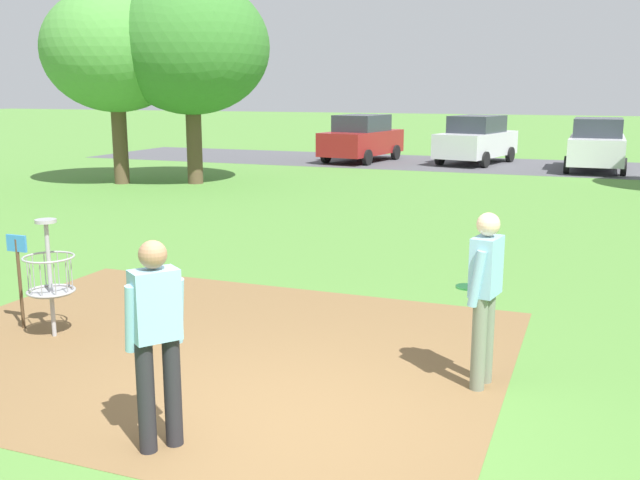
{
  "coord_description": "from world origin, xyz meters",
  "views": [
    {
      "loc": [
        2.33,
        -5.23,
        2.83
      ],
      "look_at": [
        -0.82,
        2.93,
        1.0
      ],
      "focal_mm": 40.51,
      "sensor_mm": 36.0,
      "label": 1
    }
  ],
  "objects_px": {
    "player_throwing": "(156,333)",
    "tree_near_left": "(191,47)",
    "parked_car_center_left": "(476,140)",
    "tree_mid_left": "(115,51)",
    "player_waiting_left": "(485,290)",
    "parked_car_leftmost": "(362,138)",
    "disc_golf_basket": "(46,273)",
    "parked_car_center_right": "(597,145)"
  },
  "relations": [
    {
      "from": "player_throwing",
      "to": "tree_near_left",
      "type": "bearing_deg",
      "value": 119.8
    },
    {
      "from": "parked_car_center_left",
      "to": "tree_mid_left",
      "type": "bearing_deg",
      "value": -132.35
    },
    {
      "from": "player_waiting_left",
      "to": "parked_car_leftmost",
      "type": "bearing_deg",
      "value": 110.87
    },
    {
      "from": "parked_car_leftmost",
      "to": "player_throwing",
      "type": "bearing_deg",
      "value": -75.98
    },
    {
      "from": "parked_car_center_left",
      "to": "disc_golf_basket",
      "type": "bearing_deg",
      "value": -93.61
    },
    {
      "from": "player_throwing",
      "to": "parked_car_leftmost",
      "type": "xyz_separation_m",
      "value": [
        -5.75,
        23.05,
        -0.05
      ]
    },
    {
      "from": "player_waiting_left",
      "to": "parked_car_center_left",
      "type": "bearing_deg",
      "value": 99.32
    },
    {
      "from": "parked_car_center_right",
      "to": "parked_car_center_left",
      "type": "bearing_deg",
      "value": 167.21
    },
    {
      "from": "tree_near_left",
      "to": "parked_car_center_left",
      "type": "relative_size",
      "value": 1.34
    },
    {
      "from": "player_waiting_left",
      "to": "disc_golf_basket",
      "type": "bearing_deg",
      "value": -176.08
    },
    {
      "from": "parked_car_leftmost",
      "to": "parked_car_center_left",
      "type": "relative_size",
      "value": 0.98
    },
    {
      "from": "player_waiting_left",
      "to": "parked_car_center_right",
      "type": "height_order",
      "value": "parked_car_center_right"
    },
    {
      "from": "disc_golf_basket",
      "to": "parked_car_center_left",
      "type": "xyz_separation_m",
      "value": [
        1.38,
        21.96,
        0.17
      ]
    },
    {
      "from": "tree_mid_left",
      "to": "parked_car_leftmost",
      "type": "xyz_separation_m",
      "value": [
        4.72,
        9.24,
        -3.02
      ]
    },
    {
      "from": "player_waiting_left",
      "to": "parked_car_center_right",
      "type": "relative_size",
      "value": 0.41
    },
    {
      "from": "parked_car_leftmost",
      "to": "parked_car_center_right",
      "type": "relative_size",
      "value": 1.05
    },
    {
      "from": "tree_near_left",
      "to": "disc_golf_basket",
      "type": "bearing_deg",
      "value": -66.17
    },
    {
      "from": "player_waiting_left",
      "to": "player_throwing",
      "type": "bearing_deg",
      "value": -135.14
    },
    {
      "from": "parked_car_center_left",
      "to": "parked_car_center_right",
      "type": "xyz_separation_m",
      "value": [
        4.36,
        -0.99,
        0.0
      ]
    },
    {
      "from": "player_waiting_left",
      "to": "tree_mid_left",
      "type": "relative_size",
      "value": 0.3
    },
    {
      "from": "tree_mid_left",
      "to": "player_waiting_left",
      "type": "bearing_deg",
      "value": -42.52
    },
    {
      "from": "player_waiting_left",
      "to": "parked_car_center_left",
      "type": "relative_size",
      "value": 0.38
    },
    {
      "from": "player_waiting_left",
      "to": "parked_car_leftmost",
      "type": "relative_size",
      "value": 0.39
    },
    {
      "from": "parked_car_center_left",
      "to": "parked_car_center_right",
      "type": "bearing_deg",
      "value": -12.79
    },
    {
      "from": "disc_golf_basket",
      "to": "tree_near_left",
      "type": "distance_m",
      "value": 14.36
    },
    {
      "from": "parked_car_leftmost",
      "to": "parked_car_center_left",
      "type": "distance_m",
      "value": 4.47
    },
    {
      "from": "disc_golf_basket",
      "to": "player_waiting_left",
      "type": "xyz_separation_m",
      "value": [
        4.93,
        0.34,
        0.21
      ]
    },
    {
      "from": "player_throwing",
      "to": "parked_car_center_left",
      "type": "height_order",
      "value": "parked_car_center_left"
    },
    {
      "from": "tree_near_left",
      "to": "tree_mid_left",
      "type": "bearing_deg",
      "value": -158.18
    },
    {
      "from": "player_throwing",
      "to": "tree_mid_left",
      "type": "xyz_separation_m",
      "value": [
        -10.47,
        13.81,
        2.97
      ]
    },
    {
      "from": "parked_car_leftmost",
      "to": "parked_car_center_right",
      "type": "xyz_separation_m",
      "value": [
        8.77,
        -0.23,
        0.0
      ]
    },
    {
      "from": "tree_near_left",
      "to": "tree_mid_left",
      "type": "height_order",
      "value": "tree_near_left"
    },
    {
      "from": "player_throwing",
      "to": "parked_car_center_right",
      "type": "bearing_deg",
      "value": 82.48
    },
    {
      "from": "tree_mid_left",
      "to": "parked_car_leftmost",
      "type": "height_order",
      "value": "tree_mid_left"
    },
    {
      "from": "player_throwing",
      "to": "parked_car_center_left",
      "type": "bearing_deg",
      "value": 93.25
    },
    {
      "from": "tree_near_left",
      "to": "parked_car_leftmost",
      "type": "relative_size",
      "value": 1.36
    },
    {
      "from": "disc_golf_basket",
      "to": "parked_car_center_right",
      "type": "xyz_separation_m",
      "value": [
        5.75,
        20.97,
        0.17
      ]
    },
    {
      "from": "disc_golf_basket",
      "to": "parked_car_center_right",
      "type": "bearing_deg",
      "value": 74.67
    },
    {
      "from": "tree_near_left",
      "to": "parked_car_center_left",
      "type": "distance_m",
      "value": 11.97
    },
    {
      "from": "disc_golf_basket",
      "to": "tree_mid_left",
      "type": "height_order",
      "value": "tree_mid_left"
    },
    {
      "from": "disc_golf_basket",
      "to": "tree_near_left",
      "type": "relative_size",
      "value": 0.23
    },
    {
      "from": "parked_car_leftmost",
      "to": "player_waiting_left",
      "type": "bearing_deg",
      "value": -69.13
    }
  ]
}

